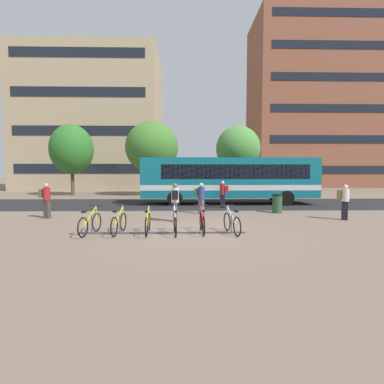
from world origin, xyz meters
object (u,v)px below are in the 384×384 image
(city_bus, at_px, (228,179))
(street_tree_0, at_px, (152,147))
(parked_bicycle_white_3, at_px, (175,224))
(street_tree_2, at_px, (238,149))
(parked_bicycle_yellow_0, at_px, (90,224))
(commuter_black_pack_0, at_px, (175,200))
(parked_bicycle_yellow_2, at_px, (148,223))
(parked_bicycle_silver_5, at_px, (232,223))
(commuter_red_pack_4, at_px, (223,192))
(commuter_olive_pack_3, at_px, (344,200))
(trash_bin, at_px, (277,203))
(parked_bicycle_yellow_1, at_px, (119,223))
(parked_bicycle_red_4, at_px, (202,223))
(commuter_olive_pack_2, at_px, (46,198))
(street_tree_1, at_px, (72,149))
(commuter_olive_pack_1, at_px, (201,196))

(city_bus, height_order, street_tree_0, street_tree_0)
(parked_bicycle_white_3, distance_m, street_tree_2, 16.48)
(parked_bicycle_yellow_0, height_order, commuter_black_pack_0, commuter_black_pack_0)
(parked_bicycle_yellow_0, bearing_deg, parked_bicycle_yellow_2, -79.78)
(parked_bicycle_white_3, xyz_separation_m, street_tree_0, (-2.80, 17.05, 4.15))
(parked_bicycle_silver_5, bearing_deg, commuter_black_pack_0, 29.04)
(commuter_red_pack_4, bearing_deg, parked_bicycle_yellow_2, 81.53)
(parked_bicycle_white_3, bearing_deg, street_tree_2, -22.81)
(parked_bicycle_silver_5, xyz_separation_m, commuter_black_pack_0, (-2.18, 2.50, 0.63))
(parked_bicycle_silver_5, bearing_deg, commuter_olive_pack_3, -75.84)
(city_bus, xyz_separation_m, parked_bicycle_yellow_0, (-6.41, -9.73, -1.39))
(parked_bicycle_yellow_0, distance_m, trash_bin, 9.99)
(commuter_olive_pack_3, bearing_deg, parked_bicycle_yellow_1, -139.03)
(parked_bicycle_yellow_0, bearing_deg, trash_bin, -48.90)
(parked_bicycle_yellow_2, height_order, parked_bicycle_red_4, same)
(parked_bicycle_yellow_1, relative_size, parked_bicycle_yellow_2, 1.00)
(parked_bicycle_yellow_0, xyz_separation_m, street_tree_0, (0.29, 17.04, 4.15))
(commuter_red_pack_4, bearing_deg, commuter_black_pack_0, 78.36)
(parked_bicycle_red_4, bearing_deg, parked_bicycle_silver_5, -97.56)
(parked_bicycle_yellow_0, distance_m, commuter_olive_pack_2, 4.94)
(commuter_olive_pack_2, bearing_deg, trash_bin, 25.72)
(parked_bicycle_silver_5, xyz_separation_m, commuter_olive_pack_2, (-8.46, 3.59, 0.61))
(commuter_olive_pack_2, height_order, street_tree_2, street_tree_2)
(parked_bicycle_white_3, xyz_separation_m, street_tree_1, (-10.34, 17.11, 3.96))
(city_bus, xyz_separation_m, commuter_red_pack_4, (-0.60, -2.26, -0.80))
(parked_bicycle_yellow_2, xyz_separation_m, commuter_olive_pack_1, (2.20, 5.00, 0.57))
(city_bus, relative_size, parked_bicycle_red_4, 6.98)
(parked_bicycle_white_3, distance_m, parked_bicycle_red_4, 1.01)
(parked_bicycle_yellow_1, xyz_separation_m, commuter_red_pack_4, (4.78, 7.39, 0.59))
(parked_bicycle_red_4, bearing_deg, street_tree_1, 31.31)
(parked_bicycle_yellow_0, bearing_deg, street_tree_2, -18.64)
(street_tree_0, bearing_deg, street_tree_1, 179.53)
(city_bus, xyz_separation_m, parked_bicycle_yellow_1, (-5.39, -9.65, -1.39))
(commuter_olive_pack_3, height_order, commuter_red_pack_4, commuter_red_pack_4)
(parked_bicycle_yellow_2, bearing_deg, parked_bicycle_yellow_0, 88.70)
(commuter_olive_pack_2, bearing_deg, street_tree_0, 93.02)
(parked_bicycle_red_4, distance_m, commuter_black_pack_0, 2.71)
(parked_bicycle_red_4, distance_m, trash_bin, 6.76)
(parked_bicycle_yellow_0, bearing_deg, commuter_olive_pack_1, -30.91)
(parked_bicycle_yellow_2, bearing_deg, commuter_red_pack_4, -28.64)
(parked_bicycle_silver_5, xyz_separation_m, commuter_olive_pack_1, (-0.88, 5.00, 0.57))
(parked_bicycle_silver_5, bearing_deg, parked_bicycle_white_3, 79.27)
(street_tree_0, height_order, street_tree_2, street_tree_0)
(parked_bicycle_silver_5, distance_m, commuter_olive_pack_3, 6.41)
(commuter_olive_pack_3, bearing_deg, street_tree_1, 167.12)
(parked_bicycle_white_3, bearing_deg, trash_bin, -50.43)
(parked_bicycle_yellow_2, distance_m, street_tree_1, 19.86)
(parked_bicycle_yellow_1, xyz_separation_m, street_tree_0, (-0.74, 16.97, 4.15))
(commuter_olive_pack_2, distance_m, street_tree_1, 14.44)
(trash_bin, bearing_deg, parked_bicycle_red_4, -130.96)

